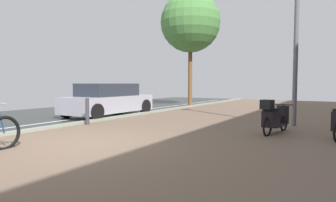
{
  "coord_description": "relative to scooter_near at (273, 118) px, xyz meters",
  "views": [
    {
      "loc": [
        5.07,
        -4.41,
        1.35
      ],
      "look_at": [
        1.56,
        1.39,
        0.93
      ],
      "focal_mm": 30.88,
      "sensor_mm": 36.0,
      "label": 1
    }
  ],
  "objects": [
    {
      "name": "ground",
      "position": [
        -2.09,
        -3.59,
        -0.46
      ],
      "size": [
        21.0,
        40.0,
        0.13
      ],
      "color": "#2F3330"
    },
    {
      "name": "scooter_near",
      "position": [
        0.0,
        0.0,
        0.0
      ],
      "size": [
        0.63,
        1.66,
        0.96
      ],
      "color": "black",
      "rests_on": "ground"
    },
    {
      "name": "parked_car_near",
      "position": [
        -6.86,
        1.07,
        0.22
      ],
      "size": [
        1.8,
        4.06,
        1.34
      ],
      "color": "#A5A2B1",
      "rests_on": "ground"
    },
    {
      "name": "lamp_post",
      "position": [
        0.27,
        1.86,
        3.03
      ],
      "size": [
        0.2,
        0.52,
        6.29
      ],
      "color": "slate",
      "rests_on": "ground"
    },
    {
      "name": "street_tree",
      "position": [
        -6.14,
        7.24,
        4.45
      ],
      "size": [
        3.47,
        3.47,
        6.63
      ],
      "color": "brown",
      "rests_on": "ground"
    },
    {
      "name": "bollard_far",
      "position": [
        -5.56,
        -1.33,
        -0.0
      ],
      "size": [
        0.12,
        0.12,
        0.86
      ],
      "color": "#38383D",
      "rests_on": "ground"
    }
  ]
}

